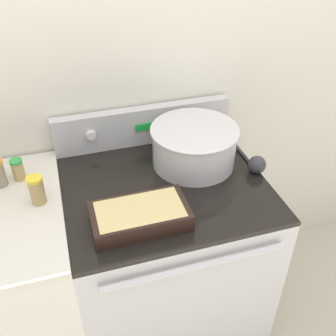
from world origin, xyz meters
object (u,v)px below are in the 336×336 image
at_px(casserole_dish, 140,215).
at_px(spice_jar_yellow_cap, 37,190).
at_px(spice_jar_green_cap, 18,169).
at_px(ladle, 255,163).
at_px(mixing_bowl, 194,144).

relative_size(casserole_dish, spice_jar_yellow_cap, 3.01).
bearing_deg(spice_jar_green_cap, ladle, -12.36).
distance_m(mixing_bowl, spice_jar_yellow_cap, 0.64).
bearing_deg(ladle, mixing_bowl, 151.23).
relative_size(mixing_bowl, casserole_dish, 1.08).
height_order(casserole_dish, spice_jar_green_cap, spice_jar_green_cap).
xyz_separation_m(casserole_dish, ladle, (0.53, 0.17, -0.00)).
bearing_deg(mixing_bowl, casserole_dish, -136.14).
relative_size(casserole_dish, ladle, 1.10).
distance_m(casserole_dish, ladle, 0.55).
height_order(mixing_bowl, casserole_dish, mixing_bowl).
bearing_deg(spice_jar_yellow_cap, casserole_dish, -31.47).
height_order(spice_jar_yellow_cap, spice_jar_green_cap, spice_jar_yellow_cap).
xyz_separation_m(mixing_bowl, ladle, (0.22, -0.12, -0.06)).
height_order(ladle, spice_jar_green_cap, spice_jar_green_cap).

